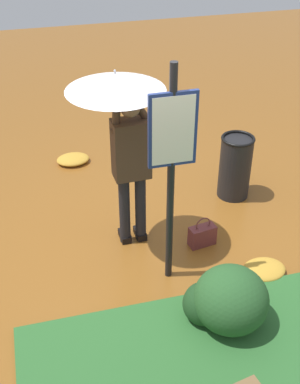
{
  "coord_description": "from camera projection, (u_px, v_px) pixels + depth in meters",
  "views": [
    {
      "loc": [
        0.9,
        4.29,
        3.68
      ],
      "look_at": [
        -0.17,
        0.21,
        0.85
      ],
      "focal_mm": 47.32,
      "sensor_mm": 36.0,
      "label": 1
    }
  ],
  "objects": [
    {
      "name": "leaf_pile_by_bench",
      "position": [
        73.0,
        159.0,
        7.22
      ],
      "size": [
        0.46,
        0.37,
        0.1
      ],
      "color": "gold",
      "rests_on": "ground_plane"
    },
    {
      "name": "info_sign_post",
      "position": [
        172.0,
        155.0,
        4.5
      ],
      "size": [
        0.44,
        0.07,
        2.3
      ],
      "color": "black",
      "rests_on": "ground_plane"
    },
    {
      "name": "person_with_umbrella",
      "position": [
        123.0,
        117.0,
        4.91
      ],
      "size": [
        0.96,
        0.96,
        2.04
      ],
      "color": "black",
      "rests_on": "ground_plane"
    },
    {
      "name": "leaf_pile_near_person",
      "position": [
        264.0,
        269.0,
        5.31
      ],
      "size": [
        0.46,
        0.37,
        0.1
      ],
      "color": "gold",
      "rests_on": "ground_plane"
    },
    {
      "name": "ground_plane",
      "position": [
        131.0,
        247.0,
        5.69
      ],
      "size": [
        18.0,
        18.0,
        0.0
      ],
      "primitive_type": "plane",
      "color": "brown"
    },
    {
      "name": "handbag",
      "position": [
        202.0,
        235.0,
        5.66
      ],
      "size": [
        0.32,
        0.19,
        0.37
      ],
      "color": "brown",
      "rests_on": "ground_plane"
    },
    {
      "name": "trash_bin",
      "position": [
        235.0,
        167.0,
        6.33
      ],
      "size": [
        0.42,
        0.42,
        0.83
      ],
      "color": "black",
      "rests_on": "ground_plane"
    },
    {
      "name": "shrub_cluster",
      "position": [
        226.0,
        300.0,
        4.61
      ],
      "size": [
        0.76,
        0.69,
        0.62
      ],
      "color": "#285628",
      "rests_on": "ground_plane"
    }
  ]
}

